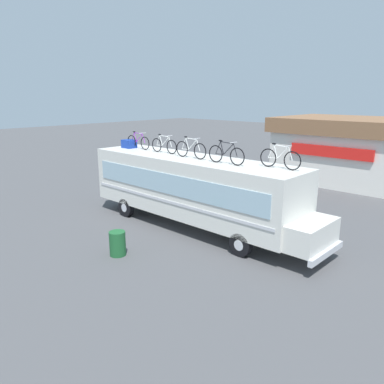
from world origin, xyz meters
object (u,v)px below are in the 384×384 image
(rooftop_bicycle_3, at_px, (191,149))
(rooftop_bicycle_4, at_px, (226,154))
(rooftop_bicycle_1, at_px, (138,142))
(bus, at_px, (194,187))
(rooftop_bicycle_5, at_px, (280,158))
(luggage_bag_1, at_px, (129,144))
(trash_bin, at_px, (118,243))
(rooftop_bicycle_2, at_px, (164,145))

(rooftop_bicycle_3, xyz_separation_m, rooftop_bicycle_4, (2.04, -0.09, 0.00))
(rooftop_bicycle_1, distance_m, rooftop_bicycle_4, 6.06)
(bus, bearing_deg, rooftop_bicycle_5, 5.74)
(rooftop_bicycle_4, bearing_deg, rooftop_bicycle_1, 176.56)
(luggage_bag_1, xyz_separation_m, rooftop_bicycle_4, (6.67, -0.25, 0.18))
(rooftop_bicycle_3, relative_size, rooftop_bicycle_4, 0.99)
(rooftop_bicycle_4, relative_size, rooftop_bicycle_5, 1.04)
(rooftop_bicycle_4, distance_m, trash_bin, 5.52)
(rooftop_bicycle_2, bearing_deg, rooftop_bicycle_5, 2.97)
(luggage_bag_1, xyz_separation_m, rooftop_bicycle_2, (2.65, 0.06, 0.16))
(rooftop_bicycle_3, bearing_deg, rooftop_bicycle_1, 176.03)
(rooftop_bicycle_2, height_order, rooftop_bicycle_4, rooftop_bicycle_4)
(rooftop_bicycle_3, bearing_deg, rooftop_bicycle_5, 7.42)
(luggage_bag_1, distance_m, rooftop_bicycle_4, 6.67)
(rooftop_bicycle_1, height_order, trash_bin, rooftop_bicycle_1)
(rooftop_bicycle_1, bearing_deg, rooftop_bicycle_4, -3.44)
(rooftop_bicycle_1, bearing_deg, trash_bin, -47.23)
(rooftop_bicycle_1, bearing_deg, rooftop_bicycle_3, -3.97)
(rooftop_bicycle_2, xyz_separation_m, rooftop_bicycle_3, (1.98, -0.22, 0.02))
(rooftop_bicycle_1, distance_m, rooftop_bicycle_3, 4.01)
(rooftop_bicycle_5, xyz_separation_m, trash_bin, (-4.00, -4.72, -3.16))
(bus, height_order, rooftop_bicycle_2, rooftop_bicycle_2)
(rooftop_bicycle_4, bearing_deg, trash_bin, -115.05)
(rooftop_bicycle_4, height_order, rooftop_bicycle_5, rooftop_bicycle_4)
(rooftop_bicycle_2, bearing_deg, rooftop_bicycle_4, -4.37)
(rooftop_bicycle_4, bearing_deg, rooftop_bicycle_2, 175.63)
(bus, xyz_separation_m, luggage_bag_1, (-4.69, 0.04, 1.55))
(rooftop_bicycle_3, bearing_deg, rooftop_bicycle_4, -2.41)
(bus, xyz_separation_m, rooftop_bicycle_5, (4.06, 0.41, 1.73))
(luggage_bag_1, relative_size, rooftop_bicycle_5, 0.39)
(rooftop_bicycle_3, distance_m, rooftop_bicycle_4, 2.05)
(bus, height_order, rooftop_bicycle_5, rooftop_bicycle_5)
(rooftop_bicycle_3, bearing_deg, rooftop_bicycle_2, 173.61)
(trash_bin, bearing_deg, rooftop_bicycle_1, 132.77)
(luggage_bag_1, bearing_deg, rooftop_bicycle_1, 10.36)
(rooftop_bicycle_2, height_order, rooftop_bicycle_5, rooftop_bicycle_5)
(rooftop_bicycle_1, bearing_deg, rooftop_bicycle_5, 1.83)
(luggage_bag_1, height_order, rooftop_bicycle_3, rooftop_bicycle_3)
(luggage_bag_1, height_order, rooftop_bicycle_1, rooftop_bicycle_1)
(luggage_bag_1, bearing_deg, rooftop_bicycle_4, -2.15)
(luggage_bag_1, xyz_separation_m, trash_bin, (4.75, -4.35, -2.98))
(rooftop_bicycle_1, bearing_deg, luggage_bag_1, -169.64)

